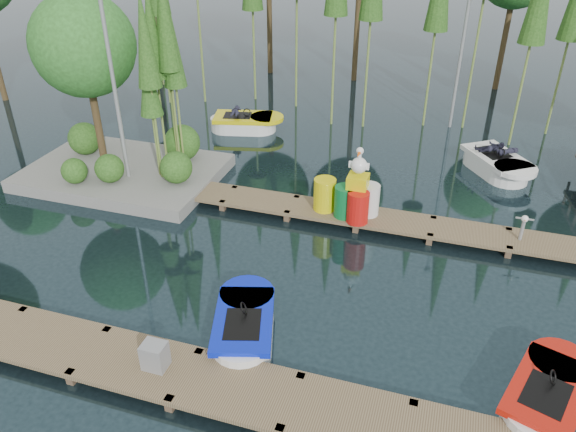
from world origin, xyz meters
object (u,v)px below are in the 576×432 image
(utility_cabinet, at_px, (155,356))
(boat_yellow_far, at_px, (244,123))
(boat_blue, at_px, (244,327))
(yellow_barrel, at_px, (325,194))
(island, at_px, (107,81))
(boat_red, at_px, (546,397))
(drum_cluster, at_px, (357,198))

(utility_cabinet, bearing_deg, boat_yellow_far, 103.94)
(boat_blue, relative_size, boat_yellow_far, 0.94)
(utility_cabinet, bearing_deg, yellow_barrel, 77.34)
(island, distance_m, yellow_barrel, 7.69)
(boat_red, xyz_separation_m, drum_cluster, (-4.68, 5.30, 0.66))
(boat_blue, distance_m, boat_yellow_far, 11.85)
(boat_yellow_far, bearing_deg, drum_cluster, -39.31)
(boat_yellow_far, bearing_deg, boat_blue, -62.26)
(boat_yellow_far, xyz_separation_m, drum_cluster, (5.69, -5.80, 0.61))
(boat_red, distance_m, boat_yellow_far, 15.19)
(island, height_order, utility_cabinet, island)
(boat_blue, xyz_separation_m, yellow_barrel, (0.37, 5.38, 0.51))
(boat_red, xyz_separation_m, boat_yellow_far, (-10.37, 11.10, 0.05))
(drum_cluster, bearing_deg, boat_blue, -104.45)
(boat_blue, relative_size, drum_cluster, 1.40)
(utility_cabinet, relative_size, drum_cluster, 0.27)
(boat_yellow_far, distance_m, utility_cabinet, 13.03)
(boat_red, distance_m, yellow_barrel, 7.87)
(yellow_barrel, distance_m, drum_cluster, 1.00)
(boat_red, bearing_deg, drum_cluster, 150.30)
(island, distance_m, boat_red, 14.64)
(island, xyz_separation_m, boat_red, (12.92, -6.25, -2.92))
(yellow_barrel, height_order, drum_cluster, drum_cluster)
(boat_red, bearing_deg, island, 173.06)
(boat_yellow_far, bearing_deg, utility_cabinet, -69.81)
(boat_blue, bearing_deg, boat_red, -17.42)
(island, relative_size, boat_yellow_far, 2.16)
(boat_red, relative_size, boat_yellow_far, 0.93)
(boat_blue, bearing_deg, boat_yellow_far, 94.77)
(boat_red, bearing_deg, utility_cabinet, -149.07)
(yellow_barrel, bearing_deg, drum_cluster, -9.09)
(drum_cluster, bearing_deg, utility_cabinet, -110.42)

